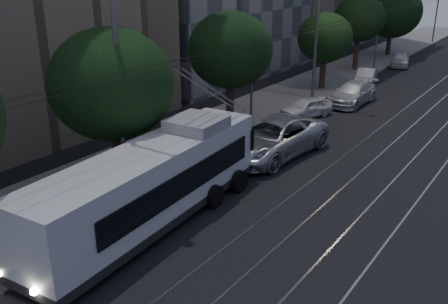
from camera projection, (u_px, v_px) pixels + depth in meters
ground at (226, 239)px, 17.66m from camera, size 120.00×120.00×0.00m
sidewalk at (298, 92)px, 36.91m from camera, size 5.00×90.00×0.15m
tram_rails at (439, 116)px, 31.58m from camera, size 4.52×90.00×0.02m
overhead_wires at (333, 49)px, 34.33m from camera, size 2.23×90.00×6.00m
trolleybus at (153, 184)px, 18.24m from camera, size 3.19×11.57×5.63m
pickup_silver at (273, 138)px, 24.90m from camera, size 3.69×6.91×1.85m
car_white_a at (306, 108)px, 31.13m from camera, size 2.62×3.83×1.21m
car_white_b at (352, 93)px, 33.94m from camera, size 2.11×4.98×1.43m
car_white_c at (366, 77)px, 39.06m from camera, size 2.13×4.00×1.25m
car_white_d at (400, 60)px, 45.78m from camera, size 2.41×4.03×1.29m
tree_1 at (111, 84)px, 20.36m from camera, size 5.16×5.16×6.81m
tree_2 at (230, 50)px, 26.85m from camera, size 4.61×4.61×6.76m
tree_3 at (325, 38)px, 36.53m from camera, size 4.04×4.04×5.71m
tree_4 at (359, 19)px, 42.68m from camera, size 4.37×4.37×6.46m
tree_5 at (392, 12)px, 49.54m from camera, size 5.73×5.73×6.97m
streetlamp_near at (125, 57)px, 18.32m from camera, size 2.38×0.44×9.80m
streetlamp_far at (324, 2)px, 32.59m from camera, size 2.65×0.44×11.09m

